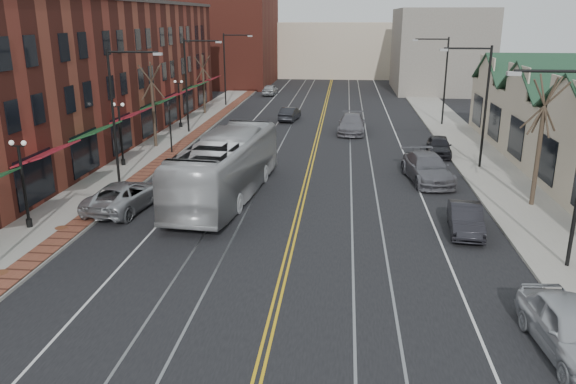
% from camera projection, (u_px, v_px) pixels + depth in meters
% --- Properties ---
extents(ground, '(160.00, 160.00, 0.00)m').
position_uv_depth(ground, '(269.00, 331.00, 18.42)').
color(ground, black).
rests_on(ground, ground).
extents(sidewalk_left, '(4.00, 120.00, 0.15)m').
position_uv_depth(sidewalk_left, '(135.00, 166.00, 38.54)').
color(sidewalk_left, gray).
rests_on(sidewalk_left, ground).
extents(sidewalk_right, '(4.00, 120.00, 0.15)m').
position_uv_depth(sidewalk_right, '(494.00, 176.00, 36.24)').
color(sidewalk_right, gray).
rests_on(sidewalk_right, ground).
extents(building_left, '(10.00, 50.00, 11.00)m').
position_uv_depth(building_left, '(75.00, 75.00, 44.25)').
color(building_left, maroon).
rests_on(building_left, ground).
extents(backdrop_left, '(14.00, 18.00, 14.00)m').
position_uv_depth(backdrop_left, '(225.00, 37.00, 84.35)').
color(backdrop_left, maroon).
rests_on(backdrop_left, ground).
extents(backdrop_mid, '(22.00, 14.00, 9.00)m').
position_uv_depth(backdrop_mid, '(333.00, 49.00, 97.81)').
color(backdrop_mid, beige).
rests_on(backdrop_mid, ground).
extents(backdrop_right, '(12.00, 16.00, 11.00)m').
position_uv_depth(backdrop_right, '(439.00, 50.00, 77.07)').
color(backdrop_right, slate).
rests_on(backdrop_right, ground).
extents(streetlight_l_1, '(3.33, 0.25, 8.00)m').
position_uv_depth(streetlight_l_1, '(119.00, 103.00, 33.18)').
color(streetlight_l_1, black).
rests_on(streetlight_l_1, sidewalk_left).
extents(streetlight_l_2, '(3.33, 0.25, 8.00)m').
position_uv_depth(streetlight_l_2, '(191.00, 76.00, 48.37)').
color(streetlight_l_2, black).
rests_on(streetlight_l_2, sidewalk_left).
extents(streetlight_l_3, '(3.33, 0.25, 8.00)m').
position_uv_depth(streetlight_l_3, '(228.00, 62.00, 63.57)').
color(streetlight_l_3, black).
rests_on(streetlight_l_3, sidewalk_left).
extents(streetlight_r_0, '(3.33, 0.25, 8.00)m').
position_uv_depth(streetlight_r_0, '(573.00, 149.00, 21.56)').
color(streetlight_r_0, black).
rests_on(streetlight_r_0, sidewalk_right).
extents(streetlight_r_1, '(3.33, 0.25, 8.00)m').
position_uv_depth(streetlight_r_1, '(480.00, 94.00, 36.76)').
color(streetlight_r_1, black).
rests_on(streetlight_r_1, sidewalk_right).
extents(streetlight_r_2, '(3.33, 0.25, 8.00)m').
position_uv_depth(streetlight_r_2, '(441.00, 72.00, 51.95)').
color(streetlight_r_2, black).
rests_on(streetlight_r_2, sidewalk_right).
extents(lamppost_l_1, '(0.84, 0.28, 4.27)m').
position_uv_depth(lamppost_l_1, '(24.00, 186.00, 26.59)').
color(lamppost_l_1, black).
rests_on(lamppost_l_1, sidewalk_left).
extents(lamppost_l_2, '(0.84, 0.28, 4.27)m').
position_uv_depth(lamppost_l_2, '(121.00, 135.00, 37.99)').
color(lamppost_l_2, black).
rests_on(lamppost_l_2, sidewalk_left).
extents(lamppost_l_3, '(0.84, 0.28, 4.27)m').
position_uv_depth(lamppost_l_3, '(180.00, 105.00, 51.28)').
color(lamppost_l_3, black).
rests_on(lamppost_l_3, sidewalk_left).
extents(tree_left_near, '(1.78, 1.37, 6.48)m').
position_uv_depth(tree_left_near, '(153.00, 103.00, 43.26)').
color(tree_left_near, '#382B21').
rests_on(tree_left_near, sidewalk_left).
extents(tree_left_far, '(1.66, 1.28, 6.02)m').
position_uv_depth(tree_left_far, '(204.00, 83.00, 58.53)').
color(tree_left_far, '#382B21').
rests_on(tree_left_far, sidewalk_left).
extents(tree_right_mid, '(1.90, 1.46, 6.93)m').
position_uv_depth(tree_right_mid, '(540.00, 139.00, 29.40)').
color(tree_right_mid, '#382B21').
rests_on(tree_right_mid, sidewalk_right).
extents(manhole_mid, '(0.60, 0.60, 0.02)m').
position_uv_depth(manhole_mid, '(0.00, 273.00, 22.30)').
color(manhole_mid, '#592D19').
rests_on(manhole_mid, sidewalk_left).
extents(manhole_far, '(0.60, 0.60, 0.02)m').
position_uv_depth(manhole_far, '(61.00, 228.00, 27.04)').
color(manhole_far, '#592D19').
rests_on(manhole_far, sidewalk_left).
extents(traffic_signal, '(0.18, 0.15, 3.80)m').
position_uv_depth(traffic_signal, '(170.00, 123.00, 41.53)').
color(traffic_signal, black).
rests_on(traffic_signal, sidewalk_left).
extents(transit_bus, '(4.24, 13.24, 3.63)m').
position_uv_depth(transit_bus, '(226.00, 167.00, 31.54)').
color(transit_bus, '#B9BABC').
rests_on(transit_bus, ground).
extents(parked_suv, '(3.21, 5.79, 1.53)m').
position_uv_depth(parked_suv, '(125.00, 196.00, 29.90)').
color(parked_suv, '#9C9EA3').
rests_on(parked_suv, ground).
extents(parked_car_a, '(2.38, 5.02, 1.66)m').
position_uv_depth(parked_car_a, '(572.00, 329.00, 16.99)').
color(parked_car_a, silver).
rests_on(parked_car_a, ground).
extents(parked_car_b, '(1.84, 4.26, 1.36)m').
position_uv_depth(parked_car_b, '(466.00, 219.00, 26.72)').
color(parked_car_b, black).
rests_on(parked_car_b, ground).
extents(parked_car_c, '(3.17, 6.14, 1.70)m').
position_uv_depth(parked_car_c, '(427.00, 168.00, 35.03)').
color(parked_car_c, slate).
rests_on(parked_car_c, ground).
extents(parked_car_d, '(2.10, 4.40, 1.45)m').
position_uv_depth(parked_car_d, '(439.00, 146.00, 41.64)').
color(parked_car_d, black).
rests_on(parked_car_d, ground).
extents(distant_car_left, '(1.97, 4.25, 1.35)m').
position_uv_depth(distant_car_left, '(290.00, 114.00, 55.72)').
color(distant_car_left, black).
rests_on(distant_car_left, ground).
extents(distant_car_right, '(2.58, 5.80, 1.65)m').
position_uv_depth(distant_car_right, '(352.00, 124.00, 49.70)').
color(distant_car_right, slate).
rests_on(distant_car_right, ground).
extents(distant_car_far, '(1.89, 4.34, 1.46)m').
position_uv_depth(distant_car_far, '(270.00, 90.00, 73.95)').
color(distant_car_far, '#A7AAAE').
rests_on(distant_car_far, ground).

